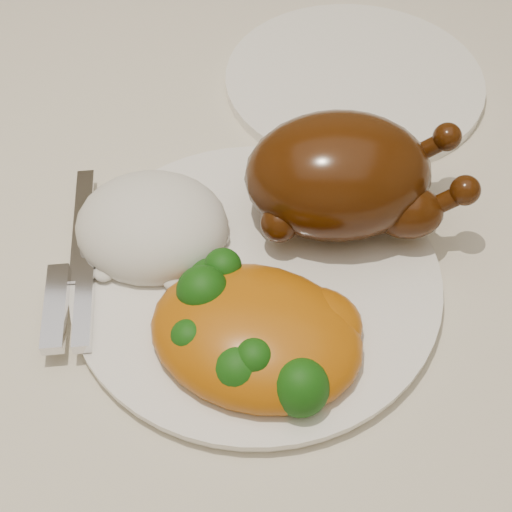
# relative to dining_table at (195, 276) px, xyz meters

# --- Properties ---
(dining_table) EXTENTS (1.60, 0.90, 0.76)m
(dining_table) POSITION_rel_dining_table_xyz_m (0.00, 0.00, 0.00)
(dining_table) COLOR brown
(dining_table) RESTS_ON floor
(tablecloth) EXTENTS (1.73, 1.03, 0.18)m
(tablecloth) POSITION_rel_dining_table_xyz_m (0.00, 0.00, 0.07)
(tablecloth) COLOR beige
(tablecloth) RESTS_ON dining_table
(dinner_plate) EXTENTS (0.30, 0.30, 0.01)m
(dinner_plate) POSITION_rel_dining_table_xyz_m (0.06, -0.08, 0.11)
(dinner_plate) COLOR white
(dinner_plate) RESTS_ON tablecloth
(side_plate) EXTENTS (0.30, 0.30, 0.01)m
(side_plate) POSITION_rel_dining_table_xyz_m (0.14, 0.16, 0.11)
(side_plate) COLOR white
(side_plate) RESTS_ON tablecloth
(roast_chicken) EXTENTS (0.18, 0.12, 0.09)m
(roast_chicken) POSITION_rel_dining_table_xyz_m (0.12, -0.02, 0.16)
(roast_chicken) COLOR #471E07
(roast_chicken) RESTS_ON dinner_plate
(rice_mound) EXTENTS (0.12, 0.11, 0.06)m
(rice_mound) POSITION_rel_dining_table_xyz_m (-0.02, -0.05, 0.13)
(rice_mound) COLOR white
(rice_mound) RESTS_ON dinner_plate
(mac_and_cheese) EXTENTS (0.17, 0.14, 0.06)m
(mac_and_cheese) POSITION_rel_dining_table_xyz_m (0.07, -0.14, 0.13)
(mac_and_cheese) COLOR #B86E0B
(mac_and_cheese) RESTS_ON dinner_plate
(cutlery) EXTENTS (0.05, 0.17, 0.01)m
(cutlery) POSITION_rel_dining_table_xyz_m (-0.06, -0.10, 0.12)
(cutlery) COLOR silver
(cutlery) RESTS_ON dinner_plate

